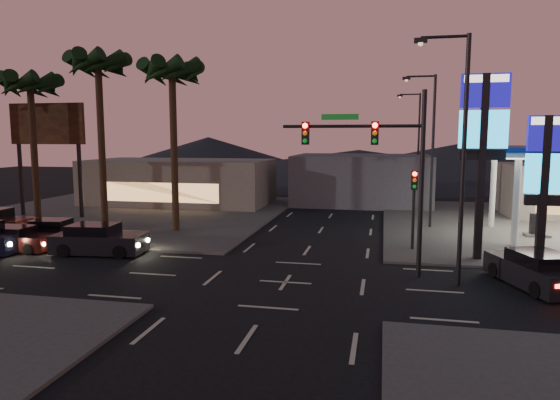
% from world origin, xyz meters
% --- Properties ---
extents(ground, '(140.00, 140.00, 0.00)m').
position_xyz_m(ground, '(0.00, 0.00, 0.00)').
color(ground, black).
rests_on(ground, ground).
extents(corner_lot_nw, '(24.00, 24.00, 0.12)m').
position_xyz_m(corner_lot_nw, '(-16.00, 16.00, 0.06)').
color(corner_lot_nw, '#47443F').
rests_on(corner_lot_nw, ground).
extents(pylon_sign_tall, '(2.20, 0.35, 9.00)m').
position_xyz_m(pylon_sign_tall, '(8.50, 5.50, 6.39)').
color(pylon_sign_tall, black).
rests_on(pylon_sign_tall, ground).
extents(pylon_sign_short, '(1.60, 0.35, 7.00)m').
position_xyz_m(pylon_sign_short, '(11.00, 4.50, 4.66)').
color(pylon_sign_short, black).
rests_on(pylon_sign_short, ground).
extents(traffic_signal_mast, '(6.10, 0.39, 8.00)m').
position_xyz_m(traffic_signal_mast, '(3.76, 1.99, 5.23)').
color(traffic_signal_mast, black).
rests_on(traffic_signal_mast, ground).
extents(pedestal_signal, '(0.32, 0.39, 4.30)m').
position_xyz_m(pedestal_signal, '(5.50, 6.98, 2.92)').
color(pedestal_signal, black).
rests_on(pedestal_signal, ground).
extents(streetlight_near, '(2.14, 0.25, 10.00)m').
position_xyz_m(streetlight_near, '(6.79, 1.00, 5.72)').
color(streetlight_near, black).
rests_on(streetlight_near, ground).
extents(streetlight_mid, '(2.14, 0.25, 10.00)m').
position_xyz_m(streetlight_mid, '(6.79, 14.00, 5.72)').
color(streetlight_mid, black).
rests_on(streetlight_mid, ground).
extents(streetlight_far, '(2.14, 0.25, 10.00)m').
position_xyz_m(streetlight_far, '(6.79, 28.00, 5.72)').
color(streetlight_far, black).
rests_on(streetlight_far, ground).
extents(palm_a, '(4.41, 4.41, 10.86)m').
position_xyz_m(palm_a, '(-9.00, 9.50, 9.43)').
color(palm_a, black).
rests_on(palm_a, ground).
extents(palm_b, '(4.41, 4.41, 11.46)m').
position_xyz_m(palm_b, '(-14.00, 9.50, 9.97)').
color(palm_b, black).
rests_on(palm_b, ground).
extents(palm_c, '(4.41, 4.41, 10.26)m').
position_xyz_m(palm_c, '(-19.00, 9.50, 8.88)').
color(palm_c, black).
rests_on(palm_c, ground).
extents(billboard, '(6.00, 0.30, 8.50)m').
position_xyz_m(billboard, '(-20.50, 13.00, 6.33)').
color(billboard, black).
rests_on(billboard, ground).
extents(building_far_west, '(16.00, 8.00, 4.00)m').
position_xyz_m(building_far_west, '(-14.00, 22.00, 2.00)').
color(building_far_west, '#726B5B').
rests_on(building_far_west, ground).
extents(building_far_mid, '(12.00, 9.00, 4.40)m').
position_xyz_m(building_far_mid, '(2.00, 26.00, 2.20)').
color(building_far_mid, '#4C4C51').
rests_on(building_far_mid, ground).
extents(hill_left, '(40.00, 40.00, 6.00)m').
position_xyz_m(hill_left, '(-25.00, 60.00, 3.00)').
color(hill_left, black).
rests_on(hill_left, ground).
extents(hill_right, '(50.00, 50.00, 5.00)m').
position_xyz_m(hill_right, '(15.00, 60.00, 2.50)').
color(hill_right, black).
rests_on(hill_right, ground).
extents(hill_center, '(60.00, 60.00, 4.00)m').
position_xyz_m(hill_center, '(0.00, 60.00, 2.00)').
color(hill_center, black).
rests_on(hill_center, ground).
extents(car_lane_a_front, '(4.91, 2.37, 1.56)m').
position_xyz_m(car_lane_a_front, '(-10.50, 3.06, 0.72)').
color(car_lane_a_front, black).
rests_on(car_lane_a_front, ground).
extents(car_lane_a_mid, '(4.05, 1.77, 1.31)m').
position_xyz_m(car_lane_a_mid, '(-15.20, 2.82, 0.61)').
color(car_lane_a_mid, '#34100E').
rests_on(car_lane_a_mid, ground).
extents(car_lane_b_front, '(4.21, 1.93, 1.35)m').
position_xyz_m(car_lane_b_front, '(-11.31, 4.09, 0.63)').
color(car_lane_b_front, '#5D5D60').
rests_on(car_lane_b_front, ground).
extents(car_lane_b_mid, '(4.21, 2.13, 1.33)m').
position_xyz_m(car_lane_b_mid, '(-14.59, 5.16, 0.62)').
color(car_lane_b_mid, black).
rests_on(car_lane_b_mid, ground).
extents(suv_station, '(3.25, 4.82, 1.49)m').
position_xyz_m(suv_station, '(10.02, 1.43, 0.69)').
color(suv_station, black).
rests_on(suv_station, ground).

